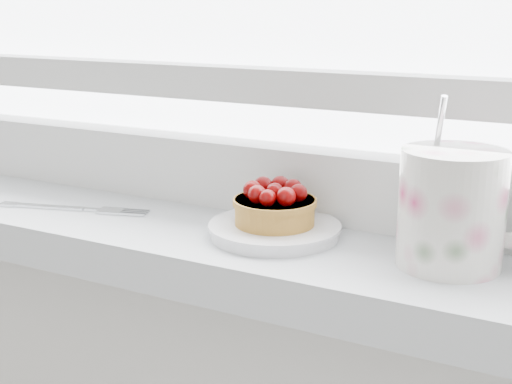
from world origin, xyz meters
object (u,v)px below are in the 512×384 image
Objects in this scene: saucer at (275,230)px; fork at (72,208)px; floral_mug at (456,206)px; raspberry_tart at (275,205)px.

fork is (-0.23, -0.02, -0.00)m from saucer.
saucer reaches higher than fork.
fork is at bearing -176.22° from floral_mug.
saucer is at bearing -54.15° from raspberry_tart.
floral_mug is at bearing 3.78° from fork.
raspberry_tart is at bearing -179.22° from floral_mug.
raspberry_tart reaches higher than fork.
raspberry_tart is at bearing 125.85° from saucer.
fork is (-0.39, -0.03, -0.05)m from floral_mug.
raspberry_tart is (-0.00, 0.00, 0.02)m from saucer.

